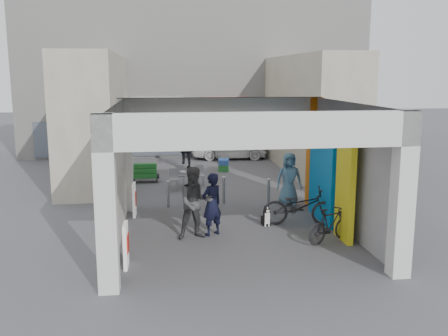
{
  "coord_description": "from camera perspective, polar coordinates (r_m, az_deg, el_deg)",
  "views": [
    {
      "loc": [
        -1.96,
        -13.44,
        4.22
      ],
      "look_at": [
        -0.07,
        1.0,
        1.47
      ],
      "focal_mm": 40.0,
      "sensor_mm": 36.0,
      "label": 1
    }
  ],
  "objects": [
    {
      "name": "bollard_center",
      "position": [
        16.45,
        -0.02,
        -2.58
      ],
      "size": [
        0.09,
        0.09,
        0.88
      ],
      "primitive_type": "cylinder",
      "color": "gray",
      "rests_on": "ground"
    },
    {
      "name": "advert_board_near",
      "position": [
        11.33,
        -11.14,
        -8.64
      ],
      "size": [
        0.11,
        0.55,
        1.0
      ],
      "rotation": [
        0.0,
        0.0,
        -0.02
      ],
      "color": "white",
      "rests_on": "ground"
    },
    {
      "name": "man_back_turned",
      "position": [
        12.91,
        -3.3,
        -4.01
      ],
      "size": [
        1.02,
        0.86,
        1.89
      ],
      "primitive_type": "imported",
      "rotation": [
        0.0,
        0.0,
        0.17
      ],
      "color": "#3D3D3F",
      "rests_on": "ground"
    },
    {
      "name": "man_with_dog",
      "position": [
        13.17,
        -1.39,
        -4.17
      ],
      "size": [
        0.73,
        0.67,
        1.68
      ],
      "primitive_type": "imported",
      "rotation": [
        0.0,
        0.0,
        3.71
      ],
      "color": "black",
      "rests_on": "ground"
    },
    {
      "name": "cafe_set",
      "position": [
        18.81,
        -4.46,
        -1.4
      ],
      "size": [
        1.34,
        1.08,
        0.81
      ],
      "rotation": [
        0.0,
        0.0,
        -0.33
      ],
      "color": "#9D9DA1",
      "rests_on": "ground"
    },
    {
      "name": "crate_stack",
      "position": [
        21.93,
        -0.06,
        0.35
      ],
      "size": [
        0.48,
        0.39,
        0.56
      ],
      "rotation": [
        0.0,
        0.0,
        -0.09
      ],
      "color": "#1B5F1E",
      "rests_on": "ground"
    },
    {
      "name": "ground",
      "position": [
        14.22,
        0.81,
        -6.56
      ],
      "size": [
        90.0,
        90.0,
        0.0
      ],
      "primitive_type": "plane",
      "color": "#4F4F53",
      "rests_on": "ground"
    },
    {
      "name": "man_crates",
      "position": [
        22.39,
        -4.33,
        2.22
      ],
      "size": [
        1.15,
        0.62,
        1.86
      ],
      "primitive_type": "imported",
      "rotation": [
        0.0,
        0.0,
        3.31
      ],
      "color": "black",
      "rests_on": "ground"
    },
    {
      "name": "white_van",
      "position": [
        25.14,
        0.61,
        2.51
      ],
      "size": [
        3.85,
        1.77,
        1.28
      ],
      "primitive_type": "imported",
      "rotation": [
        0.0,
        0.0,
        1.5
      ],
      "color": "white",
      "rests_on": "ground"
    },
    {
      "name": "arcade_canopy",
      "position": [
        13.0,
        3.71,
        2.2
      ],
      "size": [
        6.4,
        6.45,
        6.4
      ],
      "color": "silver",
      "rests_on": "ground"
    },
    {
      "name": "bollard_right",
      "position": [
        16.51,
        5.13,
        -2.68
      ],
      "size": [
        0.09,
        0.09,
        0.82
      ],
      "primitive_type": "cylinder",
      "color": "gray",
      "rests_on": "ground"
    },
    {
      "name": "plaza_bldg_right",
      "position": [
        21.98,
        9.71,
        6.06
      ],
      "size": [
        2.0,
        9.0,
        5.0
      ],
      "primitive_type": "cube",
      "color": "#BCB59C",
      "rests_on": "ground"
    },
    {
      "name": "far_building",
      "position": [
        27.5,
        -3.43,
        10.21
      ],
      "size": [
        18.0,
        4.08,
        8.0
      ],
      "color": "silver",
      "rests_on": "ground"
    },
    {
      "name": "bollard_left",
      "position": [
        16.13,
        -6.41,
        -2.98
      ],
      "size": [
        0.09,
        0.09,
        0.84
      ],
      "primitive_type": "cylinder",
      "color": "gray",
      "rests_on": "ground"
    },
    {
      "name": "plaza_bldg_left",
      "position": [
        21.16,
        -14.4,
        5.71
      ],
      "size": [
        2.0,
        9.0,
        5.0
      ],
      "primitive_type": "cube",
      "color": "#BCB59C",
      "rests_on": "ground"
    },
    {
      "name": "man_elderly",
      "position": [
        16.33,
        7.43,
        -1.25
      ],
      "size": [
        0.85,
        0.55,
        1.73
      ],
      "primitive_type": "imported",
      "rotation": [
        0.0,
        0.0,
        -0.0
      ],
      "color": "teal",
      "rests_on": "ground"
    },
    {
      "name": "bicycle_front",
      "position": [
        14.27,
        8.64,
        -4.34
      ],
      "size": [
        2.16,
        1.08,
        1.09
      ],
      "primitive_type": "imported",
      "rotation": [
        0.0,
        0.0,
        1.39
      ],
      "color": "black",
      "rests_on": "ground"
    },
    {
      "name": "produce_stand",
      "position": [
        19.98,
        -8.98,
        -0.79
      ],
      "size": [
        1.09,
        0.59,
        0.72
      ],
      "rotation": [
        0.0,
        0.0,
        -0.32
      ],
      "color": "black",
      "rests_on": "ground"
    },
    {
      "name": "border_collie",
      "position": [
        14.18,
        4.86,
        -5.62
      ],
      "size": [
        0.23,
        0.44,
        0.61
      ],
      "rotation": [
        0.0,
        0.0,
        -0.01
      ],
      "color": "black",
      "rests_on": "ground"
    },
    {
      "name": "bicycle_rear",
      "position": [
        13.01,
        12.08,
        -6.39
      ],
      "size": [
        1.53,
        1.04,
        0.9
      ],
      "primitive_type": "imported",
      "rotation": [
        0.0,
        0.0,
        2.03
      ],
      "color": "black",
      "rests_on": "ground"
    },
    {
      "name": "advert_board_far",
      "position": [
        15.24,
        -10.21,
        -3.58
      ],
      "size": [
        0.1,
        0.55,
        1.0
      ],
      "rotation": [
        0.0,
        0.0,
        -0.01
      ],
      "color": "white",
      "rests_on": "ground"
    }
  ]
}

